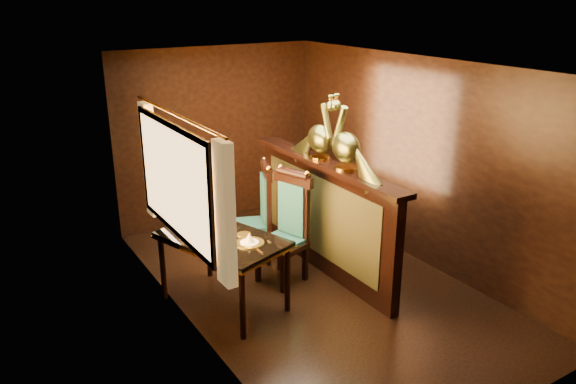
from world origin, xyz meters
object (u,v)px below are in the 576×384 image
object	(u,v)px
dining_table	(222,243)
peacock_left	(346,134)
peacock_right	(320,126)
chair_right	(260,210)
chair_left	(289,222)

from	to	relation	value
dining_table	peacock_left	world-z (taller)	peacock_left
peacock_right	chair_right	bearing A→B (deg)	134.67
dining_table	chair_right	world-z (taller)	chair_right
dining_table	peacock_right	bearing A→B (deg)	-9.25
chair_right	peacock_left	bearing A→B (deg)	-42.20
dining_table	peacock_left	size ratio (longest dim) A/B	1.89
dining_table	peacock_left	xyz separation A→B (m)	(1.38, -0.26, 1.05)
chair_left	peacock_left	size ratio (longest dim) A/B	1.66
dining_table	chair_right	xyz separation A→B (m)	(0.87, 0.74, -0.05)
chair_left	chair_right	size ratio (longest dim) A/B	1.04
chair_right	peacock_left	size ratio (longest dim) A/B	1.59
dining_table	peacock_left	distance (m)	1.75
peacock_left	chair_left	bearing A→B (deg)	137.94
chair_right	peacock_left	distance (m)	1.57
dining_table	chair_left	distance (m)	0.93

